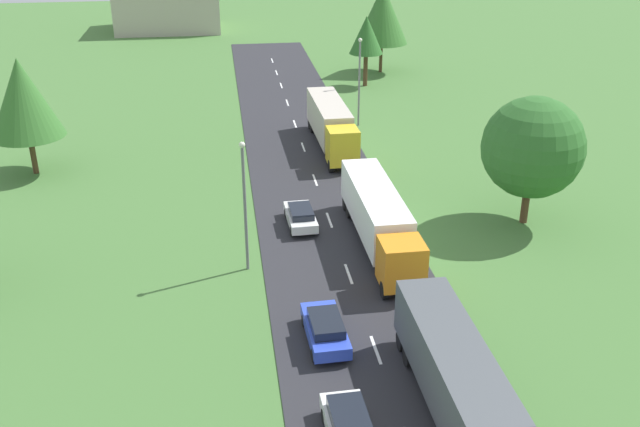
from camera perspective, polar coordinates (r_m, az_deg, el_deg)
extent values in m
cube|color=#2B2B30|center=(41.12, 2.78, -6.21)|extent=(10.00, 140.00, 0.06)
cube|color=white|center=(36.41, 4.46, -10.76)|extent=(0.16, 2.40, 0.01)
cube|color=white|center=(42.77, 2.29, -4.82)|extent=(0.16, 2.40, 0.01)
cube|color=white|center=(49.38, 0.75, -0.53)|extent=(0.16, 2.40, 0.01)
cube|color=white|center=(56.09, -0.40, 2.68)|extent=(0.16, 2.40, 0.01)
cube|color=white|center=(63.29, -1.35, 5.31)|extent=(0.16, 2.40, 0.01)
cube|color=white|center=(69.65, -2.01, 7.14)|extent=(0.16, 2.40, 0.01)
cube|color=white|center=(76.71, -2.62, 8.80)|extent=(0.16, 2.40, 0.01)
cube|color=white|center=(83.57, -3.11, 10.14)|extent=(0.16, 2.40, 0.01)
cube|color=white|center=(89.51, -3.48, 11.12)|extent=(0.16, 2.40, 0.01)
cube|color=white|center=(95.94, -3.82, 12.05)|extent=(0.16, 2.40, 0.01)
cube|color=#4C5156|center=(32.11, 10.53, -11.98)|extent=(2.53, 10.85, 2.67)
cube|color=black|center=(33.04, 10.32, -14.11)|extent=(0.93, 10.30, 0.24)
cylinder|color=black|center=(35.84, 10.34, -10.83)|extent=(0.35, 1.00, 1.00)
cylinder|color=black|center=(35.29, 7.03, -11.21)|extent=(0.35, 1.00, 1.00)
cylinder|color=black|center=(36.84, 9.72, -9.68)|extent=(0.35, 1.00, 1.00)
cylinder|color=black|center=(36.31, 6.51, -10.02)|extent=(0.35, 1.00, 1.00)
cube|color=orange|center=(40.42, 6.49, -3.94)|extent=(2.45, 2.38, 2.62)
cube|color=black|center=(39.25, 6.93, -4.11)|extent=(2.10, 0.11, 1.15)
cube|color=white|center=(46.28, 4.39, 0.49)|extent=(2.57, 10.81, 2.66)
cube|color=black|center=(46.93, 4.33, -1.21)|extent=(0.97, 10.26, 0.24)
cylinder|color=black|center=(40.83, 8.04, -5.82)|extent=(0.36, 1.00, 1.00)
cylinder|color=black|center=(40.33, 5.16, -6.08)|extent=(0.36, 1.00, 1.00)
cylinder|color=black|center=(50.05, 4.71, 0.37)|extent=(0.36, 1.00, 1.00)
cylinder|color=black|center=(49.64, 2.35, 0.23)|extent=(0.36, 1.00, 1.00)
cylinder|color=black|center=(51.20, 4.39, 0.97)|extent=(0.36, 1.00, 1.00)
cylinder|color=black|center=(50.80, 2.08, 0.83)|extent=(0.36, 1.00, 1.00)
cube|color=yellow|center=(57.75, 1.81, 5.39)|extent=(2.48, 2.38, 2.88)
cube|color=black|center=(56.55, 2.03, 5.52)|extent=(2.10, 0.14, 1.27)
cube|color=beige|center=(63.76, 0.71, 7.61)|extent=(2.67, 10.09, 2.96)
cube|color=black|center=(64.28, 0.71, 6.18)|extent=(1.06, 9.56, 0.24)
cylinder|color=black|center=(57.91, 2.92, 3.91)|extent=(0.37, 1.01, 1.00)
cylinder|color=black|center=(57.53, 0.87, 3.79)|extent=(0.37, 1.01, 1.00)
cylinder|color=black|center=(67.30, 1.16, 6.96)|extent=(0.37, 1.01, 1.00)
cylinder|color=black|center=(66.98, -0.62, 6.87)|extent=(0.37, 1.01, 1.00)
cylinder|color=black|center=(68.43, 0.98, 7.26)|extent=(0.37, 1.01, 1.00)
cylinder|color=black|center=(68.11, -0.77, 7.18)|extent=(0.37, 1.01, 1.00)
cube|color=black|center=(30.51, 2.36, -15.93)|extent=(1.58, 2.60, 0.52)
cylinder|color=black|center=(32.23, 3.26, -15.49)|extent=(0.24, 0.65, 0.64)
cylinder|color=black|center=(31.97, 0.37, -15.82)|extent=(0.24, 0.65, 0.64)
cube|color=blue|center=(36.56, 0.41, -9.27)|extent=(2.00, 4.57, 0.67)
cube|color=black|center=(36.05, 0.48, -8.70)|extent=(1.64, 2.58, 0.49)
cylinder|color=black|center=(37.89, -1.26, -8.53)|extent=(0.24, 0.65, 0.64)
cylinder|color=black|center=(38.13, 1.22, -8.29)|extent=(0.24, 0.65, 0.64)
cylinder|color=black|center=(35.39, -0.48, -11.22)|extent=(0.24, 0.65, 0.64)
cylinder|color=black|center=(35.65, 2.19, -10.94)|extent=(0.24, 0.65, 0.64)
cube|color=white|center=(48.37, -1.56, -0.29)|extent=(1.92, 4.31, 0.60)
cube|color=black|center=(47.95, -1.53, 0.18)|extent=(1.57, 2.43, 0.46)
cylinder|color=black|center=(49.70, -2.70, 0.02)|extent=(0.24, 0.65, 0.64)
cylinder|color=black|center=(49.90, -0.91, 0.15)|extent=(0.24, 0.65, 0.64)
cylinder|color=black|center=(47.11, -2.23, -1.43)|extent=(0.24, 0.65, 0.64)
cylinder|color=black|center=(47.32, -0.35, -1.29)|extent=(0.24, 0.65, 0.64)
cylinder|color=slate|center=(41.88, -5.98, 0.26)|extent=(0.18, 0.18, 7.79)
sphere|color=silver|center=(40.38, -6.23, 5.45)|extent=(0.36, 0.36, 0.36)
cylinder|color=slate|center=(68.30, 3.14, 10.21)|extent=(0.18, 0.18, 8.03)
sphere|color=silver|center=(67.38, 3.22, 13.62)|extent=(0.36, 0.36, 0.36)
cylinder|color=#513823|center=(50.64, 16.03, 0.83)|extent=(0.52, 0.52, 2.88)
sphere|color=#2D6628|center=(49.22, 16.57, 5.06)|extent=(6.76, 6.76, 6.76)
cylinder|color=#513823|center=(83.32, 3.64, 11.35)|extent=(0.49, 0.49, 3.71)
cone|color=#2D6628|center=(82.49, 3.71, 14.00)|extent=(3.78, 3.78, 4.15)
cylinder|color=#513823|center=(61.52, -21.85, 4.37)|extent=(0.44, 0.44, 3.11)
cone|color=#38702D|center=(60.20, -22.55, 8.50)|extent=(5.61, 5.61, 6.17)
cylinder|color=#513823|center=(89.90, 4.86, 12.26)|extent=(0.40, 0.40, 3.54)
cone|color=#38702D|center=(88.92, 4.98, 15.53)|extent=(6.24, 6.24, 6.87)
cube|color=#B2A899|center=(119.60, -11.97, 15.69)|extent=(15.87, 12.48, 6.51)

